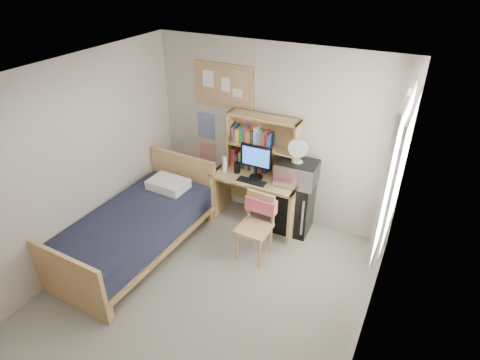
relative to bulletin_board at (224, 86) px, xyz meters
The scene contains 25 objects.
floor 2.95m from the bulletin_board, 69.48° to the right, with size 3.60×4.20×0.02m, color gray.
ceiling 2.33m from the bulletin_board, 69.48° to the right, with size 3.60×4.20×0.02m, color silver.
wall_back 1.00m from the bulletin_board, ahead, with size 3.60×0.04×2.60m, color beige.
wall_left 2.40m from the bulletin_board, 116.08° to the right, with size 0.04×4.20×2.60m, color beige.
wall_right 3.37m from the bulletin_board, 38.93° to the right, with size 0.04×4.20×2.60m, color beige.
window_unit 2.70m from the bulletin_board, 19.26° to the right, with size 0.10×1.40×1.70m, color white.
curtain_left 2.83m from the bulletin_board, 27.19° to the right, with size 0.04×0.55×1.70m, color silver.
curtain_right 2.57m from the bulletin_board, 10.96° to the right, with size 0.04×0.55×1.70m, color silver.
bulletin_board is the anchor object (origin of this frame).
poster_wave 0.74m from the bulletin_board, behind, with size 0.30×0.01×0.42m, color navy.
poster_japan 1.18m from the bulletin_board, behind, with size 0.28×0.01×0.36m, color red.
desk 1.71m from the bulletin_board, 24.45° to the right, with size 1.28×0.64×0.80m, color tan.
desk_chair 2.06m from the bulletin_board, 46.40° to the right, with size 0.45×0.45×0.90m, color tan.
mini_fridge 1.99m from the bulletin_board, 10.87° to the right, with size 0.48×0.48×0.81m, color black.
bed 2.37m from the bulletin_board, 105.06° to the right, with size 1.10×2.19×0.60m, color black.
hutch 1.01m from the bulletin_board, 13.67° to the right, with size 1.04×0.26×0.85m, color tan.
monitor 1.19m from the bulletin_board, 28.34° to the right, with size 0.46×0.04×0.49m, color black.
keyboard 1.42m from the bulletin_board, 36.39° to the right, with size 0.41×0.13×0.02m, color black.
speaker_left 1.18m from the bulletin_board, 42.96° to the right, with size 0.07×0.07×0.17m, color black.
speaker_right 1.50m from the bulletin_board, 20.81° to the right, with size 0.07×0.07×0.18m, color black.
water_bottle 1.12m from the bulletin_board, 61.38° to the right, with size 0.07×0.07×0.23m, color white.
hoodie 1.80m from the bulletin_board, 40.23° to the right, with size 0.42×0.13×0.20m, color #EC5A71.
microwave 1.61m from the bulletin_board, 11.72° to the right, with size 0.54×0.41×0.31m, color silver.
desk_fan 1.45m from the bulletin_board, 11.72° to the right, with size 0.25×0.25×0.32m, color white.
pillow 1.62m from the bulletin_board, 114.72° to the right, with size 0.55×0.38×0.13m, color white.
Camera 1 is at (1.96, -2.79, 3.63)m, focal length 30.00 mm.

